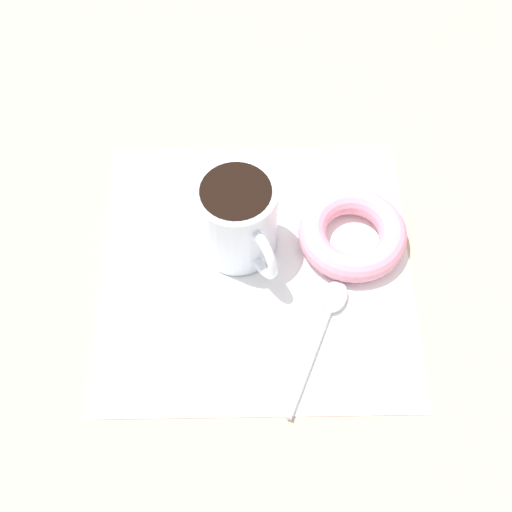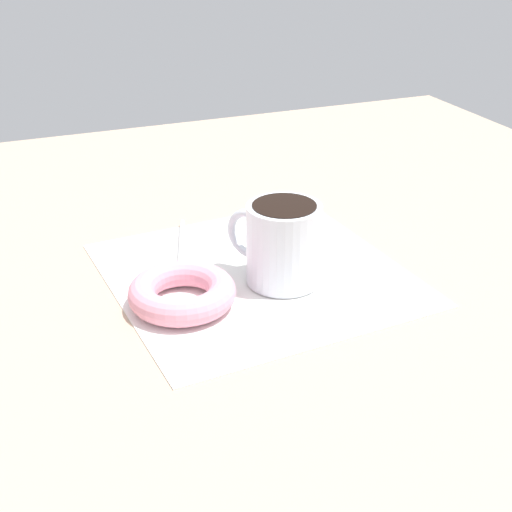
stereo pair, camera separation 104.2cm
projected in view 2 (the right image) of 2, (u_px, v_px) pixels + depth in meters
The scene contains 5 objects.
ground_plane at pixel (277, 284), 77.75cm from camera, with size 120.00×120.00×2.00cm, color tan.
napkin at pixel (256, 274), 77.56cm from camera, with size 30.38×30.38×0.30cm, color white.
coffee_cup at pixel (283, 242), 74.04cm from camera, with size 10.09×8.46×8.70cm.
donut at pixel (182, 292), 70.84cm from camera, with size 10.79×10.79×2.77cm, color pink.
spoon at pixel (180, 260), 79.33cm from camera, with size 14.34×5.86×0.90cm.
Camera 2 is at (-62.15, 27.38, 37.06)cm, focal length 50.00 mm.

